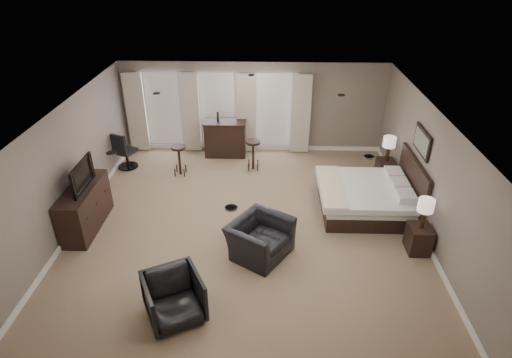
{
  "coord_description": "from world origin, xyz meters",
  "views": [
    {
      "loc": [
        0.45,
        -7.43,
        5.47
      ],
      "look_at": [
        0.2,
        0.4,
        1.1
      ],
      "focal_mm": 30.0,
      "sensor_mm": 36.0,
      "label": 1
    }
  ],
  "objects_px": {
    "dresser": "(85,208)",
    "tv": "(80,185)",
    "nightstand_near": "(418,239)",
    "bar_stool_left": "(179,160)",
    "lamp_far": "(388,149)",
    "bed": "(362,186)",
    "armchair_near": "(260,233)",
    "bar_counter": "(225,138)",
    "bar_stool_right": "(253,155)",
    "lamp_near": "(424,214)",
    "desk_chair": "(126,150)",
    "nightstand_far": "(385,170)",
    "armchair_far": "(174,296)"
  },
  "relations": [
    {
      "from": "dresser",
      "to": "tv",
      "type": "bearing_deg",
      "value": 0.0
    },
    {
      "from": "nightstand_near",
      "to": "bar_stool_left",
      "type": "bearing_deg",
      "value": 150.33
    },
    {
      "from": "nightstand_near",
      "to": "lamp_far",
      "type": "distance_m",
      "value": 2.96
    },
    {
      "from": "bed",
      "to": "lamp_far",
      "type": "relative_size",
      "value": 3.13
    },
    {
      "from": "bed",
      "to": "bar_stool_left",
      "type": "relative_size",
      "value": 2.48
    },
    {
      "from": "lamp_far",
      "to": "armchair_near",
      "type": "relative_size",
      "value": 0.57
    },
    {
      "from": "bar_counter",
      "to": "bar_stool_right",
      "type": "relative_size",
      "value": 1.45
    },
    {
      "from": "bed",
      "to": "dresser",
      "type": "bearing_deg",
      "value": -171.9
    },
    {
      "from": "lamp_near",
      "to": "desk_chair",
      "type": "relative_size",
      "value": 0.61
    },
    {
      "from": "lamp_near",
      "to": "armchair_near",
      "type": "bearing_deg",
      "value": -176.3
    },
    {
      "from": "lamp_near",
      "to": "lamp_far",
      "type": "distance_m",
      "value": 2.9
    },
    {
      "from": "nightstand_near",
      "to": "desk_chair",
      "type": "relative_size",
      "value": 0.54
    },
    {
      "from": "nightstand_far",
      "to": "tv",
      "type": "height_order",
      "value": "tv"
    },
    {
      "from": "nightstand_far",
      "to": "armchair_far",
      "type": "height_order",
      "value": "armchair_far"
    },
    {
      "from": "armchair_far",
      "to": "dresser",
      "type": "bearing_deg",
      "value": 106.85
    },
    {
      "from": "bar_stool_right",
      "to": "nightstand_near",
      "type": "bearing_deg",
      "value": -45.05
    },
    {
      "from": "armchair_near",
      "to": "lamp_far",
      "type": "bearing_deg",
      "value": -12.17
    },
    {
      "from": "nightstand_near",
      "to": "bar_stool_right",
      "type": "relative_size",
      "value": 0.68
    },
    {
      "from": "lamp_far",
      "to": "bar_stool_right",
      "type": "bearing_deg",
      "value": 171.13
    },
    {
      "from": "bed",
      "to": "lamp_near",
      "type": "relative_size",
      "value": 3.19
    },
    {
      "from": "lamp_near",
      "to": "tv",
      "type": "height_order",
      "value": "lamp_near"
    },
    {
      "from": "bar_counter",
      "to": "desk_chair",
      "type": "relative_size",
      "value": 1.15
    },
    {
      "from": "nightstand_near",
      "to": "bar_counter",
      "type": "height_order",
      "value": "bar_counter"
    },
    {
      "from": "desk_chair",
      "to": "lamp_near",
      "type": "bearing_deg",
      "value": 176.68
    },
    {
      "from": "armchair_near",
      "to": "bar_counter",
      "type": "bearing_deg",
      "value": 47.06
    },
    {
      "from": "nightstand_near",
      "to": "armchair_far",
      "type": "height_order",
      "value": "armchair_far"
    },
    {
      "from": "armchair_near",
      "to": "desk_chair",
      "type": "bearing_deg",
      "value": 79.22
    },
    {
      "from": "armchair_far",
      "to": "bar_stool_right",
      "type": "bearing_deg",
      "value": 51.25
    },
    {
      "from": "bed",
      "to": "bar_counter",
      "type": "relative_size",
      "value": 1.7
    },
    {
      "from": "tv",
      "to": "bed",
      "type": "bearing_deg",
      "value": -81.9
    },
    {
      "from": "nightstand_near",
      "to": "lamp_near",
      "type": "xyz_separation_m",
      "value": [
        0.0,
        0.0,
        0.6
      ]
    },
    {
      "from": "bed",
      "to": "armchair_far",
      "type": "bearing_deg",
      "value": -137.31
    },
    {
      "from": "bed",
      "to": "armchair_far",
      "type": "relative_size",
      "value": 2.25
    },
    {
      "from": "nightstand_far",
      "to": "dresser",
      "type": "height_order",
      "value": "dresser"
    },
    {
      "from": "nightstand_near",
      "to": "tv",
      "type": "height_order",
      "value": "tv"
    },
    {
      "from": "armchair_near",
      "to": "bar_stool_left",
      "type": "height_order",
      "value": "armchair_near"
    },
    {
      "from": "bed",
      "to": "lamp_far",
      "type": "distance_m",
      "value": 1.72
    },
    {
      "from": "bed",
      "to": "dresser",
      "type": "relative_size",
      "value": 1.21
    },
    {
      "from": "nightstand_far",
      "to": "dresser",
      "type": "distance_m",
      "value": 7.3
    },
    {
      "from": "armchair_near",
      "to": "desk_chair",
      "type": "distance_m",
      "value": 5.19
    },
    {
      "from": "tv",
      "to": "bar_stool_left",
      "type": "relative_size",
      "value": 1.26
    },
    {
      "from": "dresser",
      "to": "armchair_far",
      "type": "relative_size",
      "value": 1.87
    },
    {
      "from": "nightstand_far",
      "to": "dresser",
      "type": "xyz_separation_m",
      "value": [
        -6.92,
        -2.31,
        0.21
      ]
    },
    {
      "from": "tv",
      "to": "bar_counter",
      "type": "height_order",
      "value": "tv"
    },
    {
      "from": "armchair_near",
      "to": "bar_stool_right",
      "type": "distance_m",
      "value": 3.65
    },
    {
      "from": "nightstand_far",
      "to": "desk_chair",
      "type": "xyz_separation_m",
      "value": [
        -6.89,
        0.51,
        0.24
      ]
    },
    {
      "from": "nightstand_far",
      "to": "lamp_far",
      "type": "distance_m",
      "value": 0.61
    },
    {
      "from": "armchair_near",
      "to": "desk_chair",
      "type": "xyz_separation_m",
      "value": [
        -3.73,
        3.61,
        0.02
      ]
    },
    {
      "from": "nightstand_near",
      "to": "lamp_near",
      "type": "bearing_deg",
      "value": 0.0
    },
    {
      "from": "dresser",
      "to": "bed",
      "type": "bearing_deg",
      "value": 8.1
    }
  ]
}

